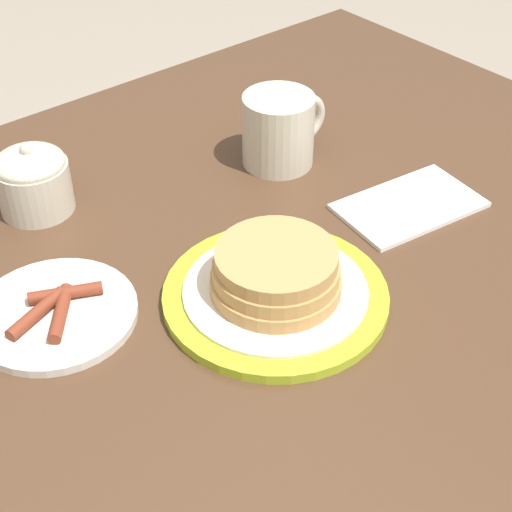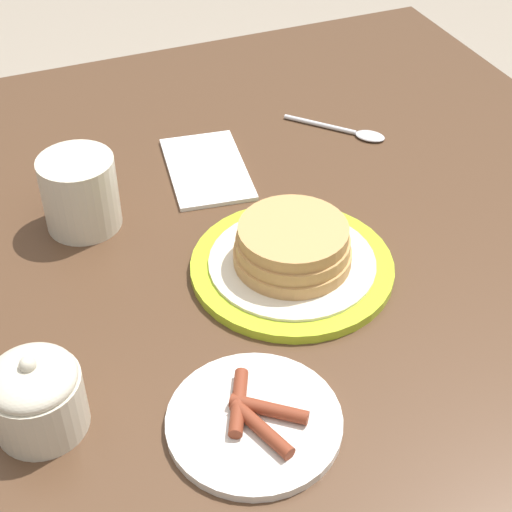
% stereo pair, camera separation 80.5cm
% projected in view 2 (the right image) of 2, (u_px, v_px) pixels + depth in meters
% --- Properties ---
extents(dining_table, '(1.33, 1.08, 0.77)m').
position_uv_depth(dining_table, '(300.00, 355.00, 0.99)').
color(dining_table, '#4C3321').
rests_on(dining_table, ground_plane).
extents(pancake_plate, '(0.24, 0.24, 0.07)m').
position_uv_depth(pancake_plate, '(291.00, 256.00, 0.92)').
color(pancake_plate, '#AAC628').
rests_on(pancake_plate, dining_table).
extents(side_plate_bacon, '(0.17, 0.17, 0.02)m').
position_uv_depth(side_plate_bacon, '(254.00, 421.00, 0.76)').
color(side_plate_bacon, silver).
rests_on(side_plate_bacon, dining_table).
extents(coffee_mug, '(0.13, 0.09, 0.10)m').
position_uv_depth(coffee_mug, '(79.00, 191.00, 0.98)').
color(coffee_mug, beige).
rests_on(coffee_mug, dining_table).
extents(sugar_bowl, '(0.09, 0.09, 0.09)m').
position_uv_depth(sugar_bowl, '(36.00, 395.00, 0.74)').
color(sugar_bowl, beige).
rests_on(sugar_bowl, dining_table).
extents(napkin, '(0.19, 0.13, 0.01)m').
position_uv_depth(napkin, '(207.00, 169.00, 1.10)').
color(napkin, white).
rests_on(napkin, dining_table).
extents(spoon, '(0.13, 0.12, 0.01)m').
position_uv_depth(spoon, '(353.00, 132.00, 1.17)').
color(spoon, silver).
rests_on(spoon, dining_table).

